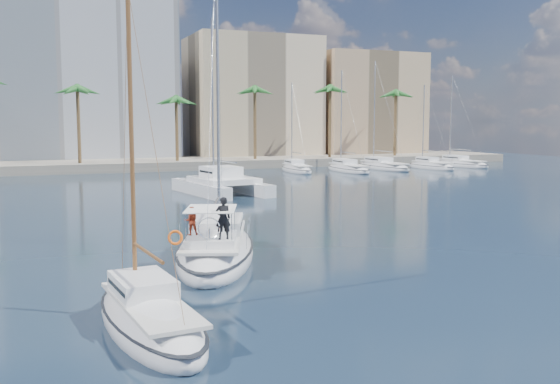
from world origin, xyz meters
name	(u,v)px	position (x,y,z in m)	size (l,w,h in m)	color
ground	(302,257)	(0.00, 0.00, 0.00)	(160.00, 160.00, 0.00)	black
quay	(124,164)	(0.00, 61.00, 0.60)	(120.00, 14.00, 1.20)	gray
building_modern	(27,70)	(-12.00, 73.00, 14.00)	(42.00, 16.00, 28.00)	white
building_beige	(252,100)	(22.00, 70.00, 10.00)	(20.00, 14.00, 20.00)	beige
building_tan_right	(365,107)	(42.00, 68.00, 9.00)	(18.00, 12.00, 18.00)	tan
palm_centre	(127,93)	(0.00, 57.00, 10.28)	(3.60, 3.60, 12.30)	brown
palm_right	(355,97)	(34.00, 57.00, 10.28)	(3.60, 3.60, 12.30)	brown
main_sloop	(216,249)	(-4.05, 0.99, 0.52)	(7.26, 11.77, 16.67)	white
small_sloop	(149,319)	(-8.82, -8.08, 0.42)	(3.31, 8.27, 11.57)	white
catamaran	(222,182)	(4.02, 27.21, 1.12)	(7.01, 11.52, 15.91)	white
seagull	(213,222)	(-2.82, 5.86, 1.05)	(1.17, 0.50, 0.22)	silver
moored_yacht_a	(296,172)	(20.00, 47.00, 0.00)	(2.72, 9.35, 11.90)	white
moored_yacht_b	(348,172)	(26.50, 45.00, 0.00)	(3.14, 10.78, 13.72)	white
moored_yacht_c	(383,169)	(33.00, 47.00, 0.00)	(3.55, 12.21, 15.54)	white
moored_yacht_d	(431,169)	(39.50, 45.00, 0.00)	(2.72, 9.35, 11.90)	white
moored_yacht_e	(460,167)	(46.00, 47.00, 0.00)	(3.14, 10.78, 13.72)	white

